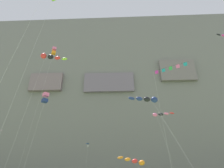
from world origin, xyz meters
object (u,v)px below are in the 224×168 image
object	(u,v)px
kite_box_high_right	(54,51)
kite_windsock_low_left	(135,161)
kite_box_low_right	(45,98)
kite_banner_mid_right	(170,72)
kite_windsock_near_cliff	(50,57)
kite_delta_upper_left	(89,149)
kite_windsock_mid_left	(160,114)
kite_windsock_far_left	(148,99)

from	to	relation	value
kite_box_high_right	kite_windsock_low_left	bearing A→B (deg)	-8.55
kite_box_low_right	kite_windsock_low_left	distance (m)	18.83
kite_banner_mid_right	kite_box_low_right	world-z (taller)	kite_banner_mid_right
kite_box_high_right	kite_windsock_low_left	size ratio (longest dim) A/B	4.63
kite_windsock_near_cliff	kite_windsock_low_left	size ratio (longest dim) A/B	2.94
kite_box_low_right	kite_windsock_low_left	bearing A→B (deg)	21.97
kite_banner_mid_right	kite_delta_upper_left	xyz separation A→B (m)	(-15.29, 22.54, -7.07)
kite_box_high_right	kite_windsock_mid_left	distance (m)	30.30
kite_windsock_far_left	kite_windsock_mid_left	bearing A→B (deg)	73.24
kite_box_low_right	kite_windsock_mid_left	bearing A→B (deg)	11.94
kite_box_low_right	kite_windsock_low_left	world-z (taller)	kite_box_low_right
kite_box_high_right	kite_windsock_mid_left	xyz separation A→B (m)	(23.45, -4.69, -18.59)
kite_box_low_right	kite_windsock_far_left	size ratio (longest dim) A/B	1.42
kite_windsock_far_left	kite_windsock_low_left	distance (m)	15.96
kite_box_high_right	kite_windsock_low_left	xyz separation A→B (m)	(18.67, -2.81, -26.26)
kite_windsock_near_cliff	kite_windsock_mid_left	size ratio (longest dim) A/B	1.46
kite_box_low_right	kite_delta_upper_left	distance (m)	19.43
kite_delta_upper_left	kite_windsock_far_left	xyz separation A→B (m)	(10.84, -27.12, 0.60)
kite_banner_mid_right	kite_box_high_right	xyz separation A→B (m)	(-23.91, 13.40, 14.92)
kite_delta_upper_left	kite_windsock_far_left	distance (m)	29.21
kite_box_high_right	kite_windsock_low_left	distance (m)	32.34
kite_banner_mid_right	kite_windsock_mid_left	bearing A→B (deg)	92.98
kite_windsock_near_cliff	kite_box_high_right	distance (m)	19.10
kite_windsock_near_cliff	kite_box_high_right	world-z (taller)	kite_box_high_right
kite_banner_mid_right	kite_box_high_right	world-z (taller)	kite_box_high_right
kite_delta_upper_left	kite_windsock_low_left	bearing A→B (deg)	-49.90
kite_windsock_far_left	kite_windsock_near_cliff	bearing A→B (deg)	163.94
kite_windsock_far_left	kite_box_high_right	distance (m)	34.04
kite_box_high_right	kite_windsock_low_left	world-z (taller)	kite_box_high_right
kite_windsock_low_left	kite_windsock_mid_left	distance (m)	9.23
kite_banner_mid_right	kite_windsock_low_left	distance (m)	16.39
kite_windsock_far_left	kite_banner_mid_right	bearing A→B (deg)	45.77
kite_banner_mid_right	kite_delta_upper_left	world-z (taller)	kite_banner_mid_right
kite_windsock_near_cliff	kite_delta_upper_left	distance (m)	25.34
kite_banner_mid_right	kite_box_high_right	bearing A→B (deg)	150.72
kite_windsock_near_cliff	kite_delta_upper_left	size ratio (longest dim) A/B	1.85
kite_windsock_far_left	kite_windsock_mid_left	distance (m)	14.16
kite_windsock_near_cliff	kite_windsock_far_left	bearing A→B (deg)	-16.06
kite_windsock_far_left	kite_box_low_right	bearing A→B (deg)	150.21
kite_windsock_low_left	kite_windsock_mid_left	world-z (taller)	kite_windsock_mid_left
kite_box_high_right	kite_delta_upper_left	bearing A→B (deg)	46.68
kite_box_low_right	kite_banner_mid_right	bearing A→B (deg)	-12.50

